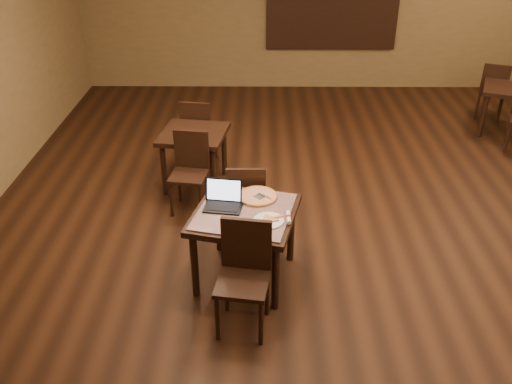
{
  "coord_description": "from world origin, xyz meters",
  "views": [
    {
      "loc": [
        -0.77,
        -4.97,
        3.42
      ],
      "look_at": [
        -0.81,
        -0.52,
        0.85
      ],
      "focal_mm": 38.0,
      "sensor_mm": 36.0,
      "label": 1
    }
  ],
  "objects_px": {
    "other_table_b_chair_near": "(190,167)",
    "other_table_b_chair_far": "(198,129)",
    "pizza_pan": "(258,197)",
    "other_table_b": "(194,141)",
    "tiled_table": "(245,220)",
    "other_table_a_chair_far": "(493,88)",
    "laptop": "(223,199)",
    "chair_main_far": "(246,199)",
    "chair_main_near": "(244,269)",
    "other_table_a": "(510,95)"
  },
  "relations": [
    {
      "from": "other_table_a",
      "to": "other_table_b_chair_near",
      "type": "bearing_deg",
      "value": -131.58
    },
    {
      "from": "chair_main_near",
      "to": "other_table_b_chair_far",
      "type": "height_order",
      "value": "chair_main_near"
    },
    {
      "from": "laptop",
      "to": "other_table_a_chair_far",
      "type": "bearing_deg",
      "value": 52.63
    },
    {
      "from": "other_table_a",
      "to": "other_table_b",
      "type": "bearing_deg",
      "value": -137.44
    },
    {
      "from": "other_table_b",
      "to": "other_table_b_chair_near",
      "type": "height_order",
      "value": "other_table_b_chair_near"
    },
    {
      "from": "laptop",
      "to": "pizza_pan",
      "type": "xyz_separation_m",
      "value": [
        0.32,
        0.13,
        -0.06
      ]
    },
    {
      "from": "chair_main_far",
      "to": "pizza_pan",
      "type": "height_order",
      "value": "chair_main_far"
    },
    {
      "from": "other_table_a_chair_far",
      "to": "chair_main_far",
      "type": "bearing_deg",
      "value": 64.42
    },
    {
      "from": "chair_main_far",
      "to": "laptop",
      "type": "distance_m",
      "value": 0.63
    },
    {
      "from": "pizza_pan",
      "to": "other_table_b_chair_near",
      "type": "relative_size",
      "value": 0.41
    },
    {
      "from": "chair_main_near",
      "to": "other_table_b",
      "type": "xyz_separation_m",
      "value": [
        -0.7,
        2.5,
        0.04
      ]
    },
    {
      "from": "pizza_pan",
      "to": "other_table_b_chair_far",
      "type": "xyz_separation_m",
      "value": [
        -0.82,
        2.19,
        -0.23
      ]
    },
    {
      "from": "chair_main_far",
      "to": "other_table_b",
      "type": "xyz_separation_m",
      "value": [
        -0.68,
        1.26,
        0.08
      ]
    },
    {
      "from": "laptop",
      "to": "other_table_b_chair_near",
      "type": "distance_m",
      "value": 1.34
    },
    {
      "from": "other_table_b",
      "to": "other_table_b_chair_far",
      "type": "xyz_separation_m",
      "value": [
        -0.01,
        0.55,
        -0.07
      ]
    },
    {
      "from": "tiled_table",
      "to": "other_table_a_chair_far",
      "type": "relative_size",
      "value": 1.18
    },
    {
      "from": "chair_main_near",
      "to": "laptop",
      "type": "distance_m",
      "value": 0.79
    },
    {
      "from": "laptop",
      "to": "other_table_a",
      "type": "bearing_deg",
      "value": 48.22
    },
    {
      "from": "chair_main_far",
      "to": "tiled_table",
      "type": "bearing_deg",
      "value": 89.97
    },
    {
      "from": "chair_main_near",
      "to": "other_table_a",
      "type": "distance_m",
      "value": 5.73
    },
    {
      "from": "pizza_pan",
      "to": "laptop",
      "type": "bearing_deg",
      "value": -157.2
    },
    {
      "from": "chair_main_near",
      "to": "laptop",
      "type": "bearing_deg",
      "value": 115.19
    },
    {
      "from": "pizza_pan",
      "to": "other_table_a",
      "type": "height_order",
      "value": "pizza_pan"
    },
    {
      "from": "pizza_pan",
      "to": "chair_main_far",
      "type": "bearing_deg",
      "value": 107.6
    },
    {
      "from": "chair_main_near",
      "to": "pizza_pan",
      "type": "xyz_separation_m",
      "value": [
        0.11,
        0.85,
        0.21
      ]
    },
    {
      "from": "tiled_table",
      "to": "laptop",
      "type": "xyz_separation_m",
      "value": [
        -0.2,
        0.11,
        0.17
      ]
    },
    {
      "from": "chair_main_far",
      "to": "other_table_b",
      "type": "relative_size",
      "value": 1.05
    },
    {
      "from": "chair_main_near",
      "to": "pizza_pan",
      "type": "relative_size",
      "value": 2.58
    },
    {
      "from": "other_table_b_chair_near",
      "to": "other_table_b_chair_far",
      "type": "distance_m",
      "value": 1.1
    },
    {
      "from": "other_table_a",
      "to": "other_table_a_chair_far",
      "type": "height_order",
      "value": "other_table_a_chair_far"
    },
    {
      "from": "chair_main_far",
      "to": "other_table_b_chair_far",
      "type": "height_order",
      "value": "other_table_b_chair_far"
    },
    {
      "from": "chair_main_far",
      "to": "pizza_pan",
      "type": "bearing_deg",
      "value": 107.57
    },
    {
      "from": "chair_main_far",
      "to": "other_table_b_chair_near",
      "type": "height_order",
      "value": "other_table_b_chair_near"
    },
    {
      "from": "tiled_table",
      "to": "other_table_a",
      "type": "height_order",
      "value": "tiled_table"
    },
    {
      "from": "tiled_table",
      "to": "other_table_b_chair_near",
      "type": "bearing_deg",
      "value": 129.97
    },
    {
      "from": "chair_main_near",
      "to": "chair_main_far",
      "type": "xyz_separation_m",
      "value": [
        -0.01,
        1.23,
        -0.04
      ]
    },
    {
      "from": "other_table_b_chair_near",
      "to": "pizza_pan",
      "type": "bearing_deg",
      "value": -45.5
    },
    {
      "from": "laptop",
      "to": "other_table_b_chair_far",
      "type": "distance_m",
      "value": 2.4
    },
    {
      "from": "chair_main_far",
      "to": "other_table_b",
      "type": "bearing_deg",
      "value": -61.62
    },
    {
      "from": "pizza_pan",
      "to": "other_table_b",
      "type": "distance_m",
      "value": 1.83
    },
    {
      "from": "other_table_b_chair_near",
      "to": "tiled_table",
      "type": "bearing_deg",
      "value": -54.69
    },
    {
      "from": "laptop",
      "to": "other_table_b_chair_far",
      "type": "relative_size",
      "value": 0.4
    },
    {
      "from": "chair_main_near",
      "to": "chair_main_far",
      "type": "relative_size",
      "value": 1.07
    },
    {
      "from": "other_table_a_chair_far",
      "to": "other_table_a",
      "type": "bearing_deg",
      "value": 115.44
    },
    {
      "from": "other_table_b_chair_near",
      "to": "other_table_b_chair_far",
      "type": "xyz_separation_m",
      "value": [
        -0.02,
        1.1,
        0.0
      ]
    },
    {
      "from": "laptop",
      "to": "other_table_b",
      "type": "height_order",
      "value": "laptop"
    },
    {
      "from": "chair_main_far",
      "to": "chair_main_near",
      "type": "bearing_deg",
      "value": 90.59
    },
    {
      "from": "tiled_table",
      "to": "chair_main_near",
      "type": "height_order",
      "value": "chair_main_near"
    },
    {
      "from": "tiled_table",
      "to": "pizza_pan",
      "type": "height_order",
      "value": "pizza_pan"
    },
    {
      "from": "laptop",
      "to": "other_table_b",
      "type": "xyz_separation_m",
      "value": [
        -0.48,
        1.78,
        -0.22
      ]
    }
  ]
}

